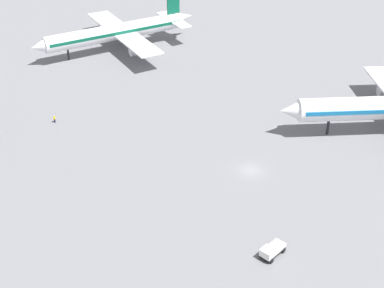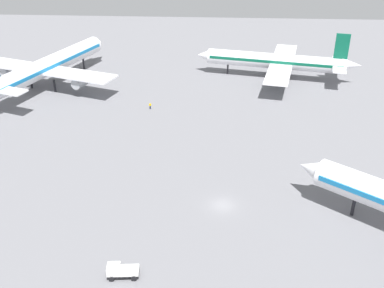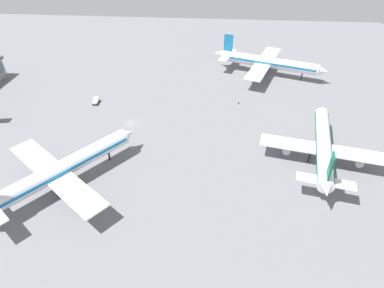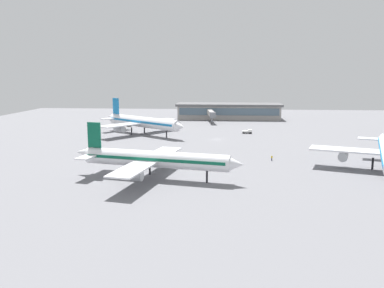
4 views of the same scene
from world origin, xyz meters
TOP-DOWN VIEW (x-y plane):
  - ground at (0.00, 0.00)m, footprint 288.00×288.00m
  - airplane_taxiing at (15.55, 65.02)m, footprint 47.23×38.38m
  - pushback_tractor at (-14.16, -17.76)m, footprint 4.56×2.55m
  - ground_crew_worker at (-18.38, 40.35)m, footprint 0.52×0.52m

SIDE VIEW (x-z plane):
  - ground at x=0.00m, z-range 0.00..0.00m
  - ground_crew_worker at x=-18.38m, z-range 0.01..1.68m
  - pushback_tractor at x=-14.16m, z-range 0.02..1.92m
  - airplane_taxiing at x=15.55m, z-range -1.97..12.50m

